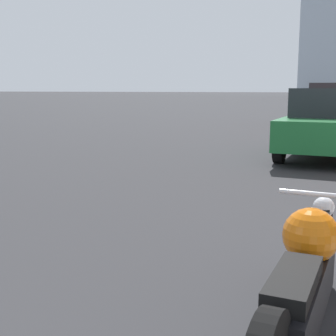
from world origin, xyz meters
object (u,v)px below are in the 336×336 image
motorcycle (303,285)px  parked_car_red (327,104)px  parked_car_green (326,123)px  parked_car_black (332,99)px

motorcycle → parked_car_red: 19.05m
parked_car_green → parked_car_black: 23.31m
parked_car_green → motorcycle: bearing=-85.2°
parked_car_green → parked_car_red: size_ratio=1.06×
parked_car_red → parked_car_green: bearing=-90.7°
motorcycle → parked_car_green: size_ratio=0.55×
parked_car_red → parked_car_black: 12.88m
parked_car_green → parked_car_red: parked_car_red is taller
motorcycle → parked_car_black: 31.93m
parked_car_green → parked_car_red: 10.43m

